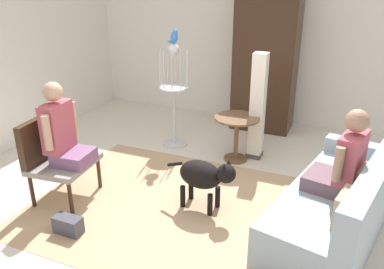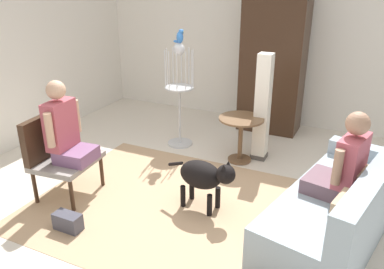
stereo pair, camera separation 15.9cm
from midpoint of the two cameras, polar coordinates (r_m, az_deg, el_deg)
The scene contains 14 objects.
ground_plane at distance 4.33m, azimuth 1.38°, elevation -10.23°, with size 7.15×7.15×0.00m, color beige.
back_wall at distance 6.56m, azimuth 12.65°, elevation 14.12°, with size 6.56×0.12×2.88m, color silver.
area_rug at distance 4.29m, azimuth -1.55°, elevation -10.48°, with size 2.97×2.37×0.01m, color tan.
couch at distance 4.01m, azimuth 22.16°, elevation -9.89°, with size 1.23×2.13×0.83m.
armchair at distance 4.54m, azimuth -18.27°, elevation -2.12°, with size 0.64×0.73×0.93m.
person_on_couch at distance 3.79m, azimuth 22.46°, elevation -4.02°, with size 0.54×0.56×0.82m.
person_on_armchair at distance 4.35m, azimuth -17.11°, elevation 0.73°, with size 0.47×0.53×0.89m.
round_end_table at distance 5.15m, azimuth 8.03°, elevation 0.50°, with size 0.59×0.59×0.61m.
dog at distance 4.08m, azimuth 2.91°, elevation -6.06°, with size 0.80×0.35×0.61m.
bird_cage_stand at distance 5.51m, azimuth -1.02°, elevation 5.93°, with size 0.41×0.41×1.48m.
parrot at distance 5.33m, azimuth -0.90°, elevation 14.14°, with size 0.17×0.10×0.19m.
column_lamp at distance 5.18m, azimuth 11.13°, elevation 3.72°, with size 0.20×0.20×1.43m.
armoire_cabinet at distance 6.21m, azimuth 12.51°, elevation 9.93°, with size 0.92×0.56×2.09m, color #382316.
handbag at distance 4.07m, azimuth -16.63°, elevation -12.16°, with size 0.28×0.14×0.18m, color #3F3F4C.
Camera 2 is at (1.54, -3.30, 2.34)m, focal length 36.45 mm.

